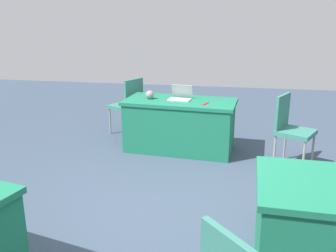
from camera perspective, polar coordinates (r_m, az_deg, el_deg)
The scene contains 7 objects.
ground_plane at distance 3.80m, azimuth 0.96°, elevation -14.01°, with size 14.40×14.40×0.00m, color #3D4C60.
table_foreground at distance 5.48m, azimuth 1.86°, elevation 0.18°, with size 1.67×0.92×0.76m.
chair_aisle at distance 5.08m, azimuth 18.47°, elevation -0.03°, with size 0.59×0.59×0.96m.
chair_by_pillar at distance 6.19m, azimuth -6.14°, elevation 3.62°, with size 0.59×0.59×0.95m.
laptop_silver at distance 5.42m, azimuth 1.92°, elevation 4.54°, with size 0.35×0.32×0.21m.
yarn_ball at distance 5.45m, azimuth -2.83°, elevation 4.86°, with size 0.13×0.13×0.13m, color gray.
scissors_red at distance 5.17m, azimuth 5.80°, elevation 3.46°, with size 0.18×0.04×0.01m, color red.
Camera 1 is at (-0.53, 3.22, 1.94)m, focal length 39.35 mm.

